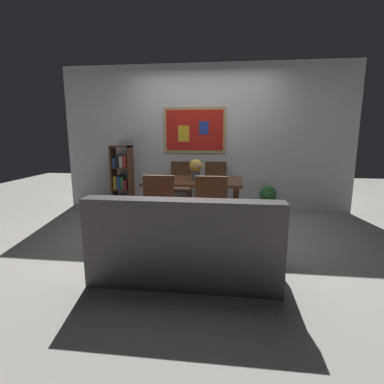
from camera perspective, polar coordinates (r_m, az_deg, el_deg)
The scene contains 12 objects.
ground_plane at distance 4.24m, azimuth 0.59°, elevation -8.32°, with size 12.00×12.00×0.00m, color #B7B2A8.
wall_back_with_painting at distance 5.51m, azimuth 2.42°, elevation 10.01°, with size 5.20×0.14×2.60m.
dining_table at distance 4.53m, azimuth 0.30°, elevation 1.16°, with size 1.43×0.88×0.72m.
dining_chair_far_right at distance 5.33m, azimuth 4.46°, elevation 1.66°, with size 0.40×0.41×0.91m.
dining_chair_far_left at distance 5.35m, azimuth -2.14°, elevation 1.73°, with size 0.40×0.41×0.91m.
dining_chair_near_left at distance 3.82m, azimuth -5.94°, elevation -2.17°, with size 0.40×0.41×0.91m.
dining_chair_near_right at distance 3.73m, azimuth 3.73°, elevation -2.44°, with size 0.40×0.41×0.91m.
leather_couch at distance 3.03m, azimuth -1.20°, elevation -10.22°, with size 1.80×0.84×0.84m.
bookshelf at distance 5.65m, azimuth -13.07°, elevation 1.97°, with size 0.36×0.28×1.19m.
potted_ivy at distance 5.38m, azimuth 14.21°, elevation -1.54°, with size 0.29×0.31×0.52m.
flower_vase at distance 4.51m, azimuth 0.74°, elevation 4.63°, with size 0.20×0.20×0.31m.
tv_remote at distance 4.34m, azimuth 4.63°, elevation 2.12°, with size 0.16×0.07×0.02m.
Camera 1 is at (0.45, -3.97, 1.41)m, focal length 28.09 mm.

